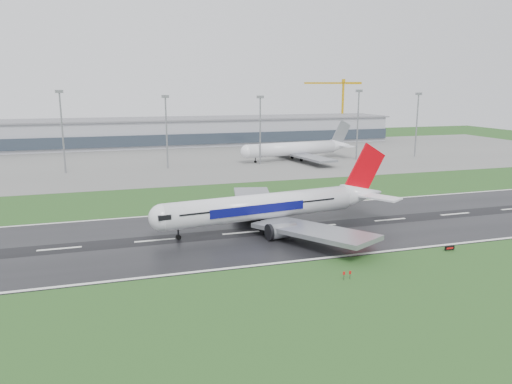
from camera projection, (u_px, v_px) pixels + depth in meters
name	position (u px, v px, depth m)	size (l,w,h in m)	color
ground	(319.00, 226.00, 122.08)	(520.00, 520.00, 0.00)	#20481A
runway	(319.00, 226.00, 122.07)	(400.00, 45.00, 0.10)	black
apron	(213.00, 158.00, 238.96)	(400.00, 130.00, 0.08)	slate
terminal	(191.00, 132.00, 293.50)	(240.00, 36.00, 15.00)	#90929B
main_airliner	(277.00, 190.00, 119.51)	(62.69, 59.71, 18.51)	white
parked_airliner	(296.00, 142.00, 230.03)	(59.01, 54.94, 17.30)	white
tower_crane	(343.00, 108.00, 335.53)	(39.26, 2.14, 39.19)	#C28C0A
runway_sign	(450.00, 248.00, 103.75)	(2.30, 0.26, 1.04)	black
floodmast_1	(63.00, 134.00, 193.68)	(0.64, 0.64, 31.36)	gray
floodmast_2	(167.00, 134.00, 205.49)	(0.64, 0.64, 29.25)	gray
floodmast_3	(260.00, 132.00, 217.24)	(0.64, 0.64, 28.80)	gray
floodmast_4	(358.00, 126.00, 230.66)	(0.64, 0.64, 31.29)	gray
floodmast_5	(417.00, 126.00, 239.98)	(0.64, 0.64, 29.82)	gray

